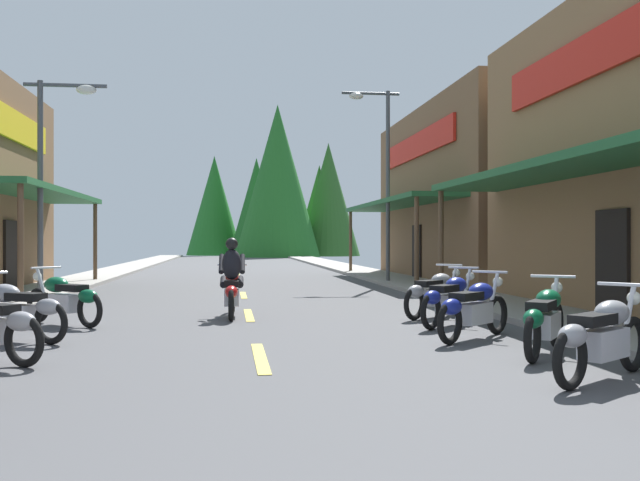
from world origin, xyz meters
name	(u,v)px	position (x,y,z in m)	size (l,w,h in m)	color
ground	(240,282)	(0.00, 26.17, -0.05)	(9.35, 82.34, 0.10)	#4C4C4F
sidewalk_left	(81,281)	(-5.71, 26.17, 0.06)	(2.07, 82.34, 0.12)	#9E9991
sidewalk_right	(390,278)	(5.71, 26.17, 0.06)	(2.07, 82.34, 0.12)	#9E9991
centerline_dashes	(239,278)	(0.00, 28.26, 0.01)	(0.16, 54.50, 0.01)	#E0C64C
storefront_right_far	(511,195)	(10.46, 25.95, 3.28)	(9.30, 13.25, 6.56)	brown
streetlamp_left	(54,156)	(-4.76, 18.08, 3.64)	(2.02, 0.30, 5.51)	#474C51
streetlamp_right	(380,160)	(4.80, 23.71, 4.30)	(2.02, 0.30, 6.69)	#474C51
motorcycle_parked_right_1	(602,336)	(3.61, 6.81, 0.49)	(1.79, 1.34, 1.04)	black
motorcycle_parked_right_2	(545,318)	(3.74, 8.51, 0.49)	(1.35, 1.78, 1.04)	black
motorcycle_parked_right_3	(474,308)	(3.31, 10.06, 0.49)	(1.65, 1.52, 1.04)	black
motorcycle_parked_right_4	(450,298)	(3.49, 11.76, 0.49)	(1.57, 1.60, 1.04)	black
motorcycle_parked_right_5	(435,293)	(3.63, 13.17, 0.49)	(1.68, 1.48, 1.04)	black
motorcycle_parked_left_3	(15,309)	(-3.58, 10.73, 0.49)	(1.85, 1.25, 1.04)	black
motorcycle_parked_left_4	(64,298)	(-3.32, 12.74, 0.49)	(1.65, 1.51, 1.04)	black
rider_cruising_lead	(232,284)	(-0.34, 13.68, 0.66)	(0.60, 2.14, 1.57)	black
treeline_backdrop	(279,195)	(4.38, 67.21, 5.80)	(16.87, 14.26, 13.91)	#216423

